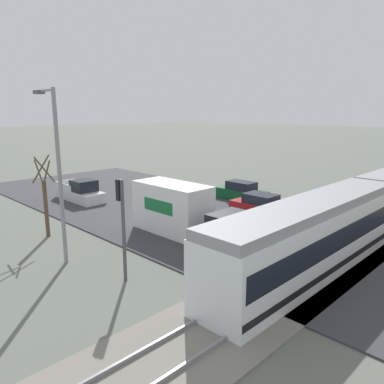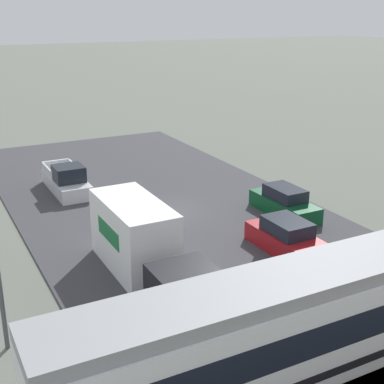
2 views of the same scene
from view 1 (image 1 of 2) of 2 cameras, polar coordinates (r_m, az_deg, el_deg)
name	(u,v)px [view 1 (image 1 of 2)]	position (r m, az deg, el deg)	size (l,w,h in m)	color
ground_plane	(167,205)	(30.77, -3.87, -2.01)	(320.00, 320.00, 0.00)	#60665B
road_surface	(167,205)	(30.76, -3.87, -1.94)	(16.42, 39.23, 0.08)	#38383D
rail_bed	(342,251)	(22.45, 21.89, -8.32)	(57.37, 4.40, 0.22)	gray
light_rail_tram	(370,209)	(25.29, 25.52, -2.29)	(29.07, 2.68, 4.60)	white
box_truck	(186,213)	(22.76, -0.95, -3.25)	(2.35, 8.87, 3.10)	black
pickup_truck	(81,192)	(33.28, -16.60, -0.04)	(1.91, 5.30, 1.84)	silver
sedan_car_0	(260,207)	(27.81, 10.39, -2.19)	(1.88, 4.41, 1.60)	maroon
sedan_car_1	(241,192)	(32.31, 7.50, -0.04)	(1.70, 4.62, 1.61)	#0C4723
traffic_light_pole	(122,216)	(16.88, -10.63, -3.54)	(0.28, 0.47, 4.70)	#47474C
street_tree	(45,201)	(24.30, -21.44, -1.22)	(1.18, 0.98, 5.02)	brown
street_lamp_near_crossing	(57,166)	(19.43, -19.86, 3.75)	(0.36, 1.95, 8.68)	gray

